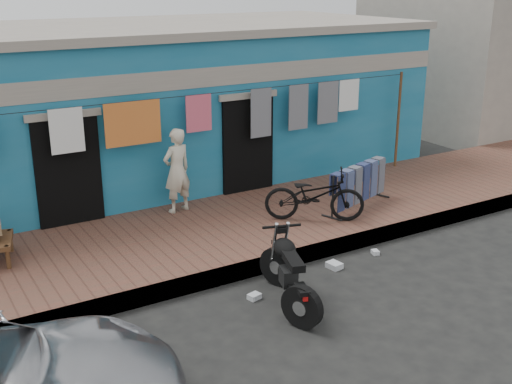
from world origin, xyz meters
The scene contains 13 objects.
ground centered at (0.00, 0.00, 0.00)m, with size 80.00×80.00×0.00m, color black.
sidewalk centered at (0.00, 3.00, 0.12)m, with size 28.00×3.00×0.25m, color brown.
curb centered at (0.00, 1.55, 0.12)m, with size 28.00×0.10×0.25m, color gray.
building centered at (0.00, 6.99, 1.69)m, with size 12.20×5.20×3.36m.
neighbor_right centered at (11.00, 7.00, 1.90)m, with size 6.00×5.00×3.80m, color #9E9384.
clothesline centered at (0.26, 4.25, 1.81)m, with size 10.06×0.06×2.10m.
seated_person centered at (-0.39, 4.09, 1.02)m, with size 0.55×0.37×1.53m, color beige.
bicycle centered at (1.46, 2.47, 0.80)m, with size 0.60×1.70×1.10m, color black.
motorcycle centered at (-0.36, 0.52, 0.50)m, with size 1.02×1.65×1.01m, color black, non-canonical shape.
jeans_rack centered at (2.54, 2.60, 0.66)m, with size 1.74×0.86×0.82m, color black, non-canonical shape.
litter_a centered at (-0.68, 0.91, 0.04)m, with size 0.17×0.13×0.08m, color silver.
litter_b centered at (1.79, 1.20, 0.03)m, with size 0.14×0.10×0.07m, color silver.
litter_c centered at (0.90, 1.13, 0.05)m, with size 0.23×0.18×0.09m, color silver.
Camera 1 is at (-4.81, -6.00, 4.30)m, focal length 45.00 mm.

